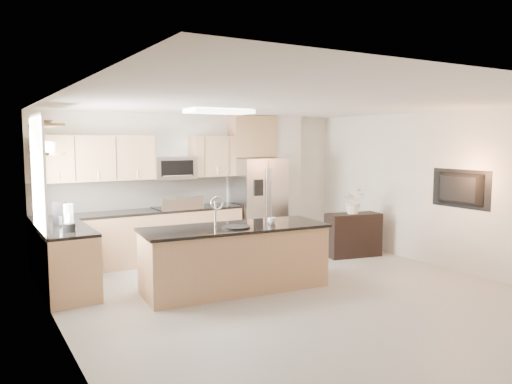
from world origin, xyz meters
TOP-DOWN VIEW (x-y plane):
  - floor at (0.00, 0.00)m, footprint 6.50×6.50m
  - ceiling at (0.00, 0.00)m, footprint 6.00×6.50m
  - wall_back at (0.00, 3.25)m, footprint 6.00×0.02m
  - wall_left at (-3.00, 0.00)m, footprint 0.02×6.50m
  - wall_right at (3.00, 0.00)m, footprint 0.02×6.50m
  - back_counter at (-1.23, 2.93)m, footprint 3.55×0.66m
  - left_counter at (-2.67, 1.85)m, footprint 0.66×1.50m
  - range at (-0.60, 2.92)m, footprint 0.76×0.64m
  - upper_cabinets at (-1.30, 3.09)m, footprint 3.50×0.33m
  - microwave at (-0.60, 3.04)m, footprint 0.76×0.40m
  - refrigerator at (1.06, 2.87)m, footprint 0.92×0.78m
  - partition_column at (1.82, 3.10)m, footprint 0.60×0.30m
  - window at (-2.98, 1.85)m, footprint 0.04×1.15m
  - shelf_lower at (-2.85, 1.95)m, footprint 0.30×1.20m
  - shelf_upper at (-2.85, 1.95)m, footprint 0.30×1.20m
  - ceiling_fixture at (-0.40, 1.60)m, footprint 1.00×0.50m
  - island at (-0.57, 0.79)m, footprint 2.71×1.19m
  - credenza at (2.26, 1.49)m, footprint 1.05×0.60m
  - cup at (-0.03, 0.67)m, footprint 0.15×0.15m
  - platter at (-0.62, 0.67)m, footprint 0.46×0.46m
  - blender at (-2.67, 1.50)m, footprint 0.16×0.16m
  - kettle at (-2.62, 1.73)m, footprint 0.22×0.22m
  - coffee_maker at (-2.69, 2.05)m, footprint 0.22×0.25m
  - bowl at (-2.85, 2.24)m, footprint 0.43×0.43m
  - flower_vase at (2.23, 1.46)m, footprint 0.63×0.55m
  - television at (2.91, -0.20)m, footprint 0.14×1.08m

SIDE VIEW (x-z plane):
  - floor at x=0.00m, z-range 0.00..0.00m
  - credenza at x=2.26m, z-range 0.00..0.79m
  - island at x=-0.57m, z-range -0.21..1.13m
  - left_counter at x=-2.67m, z-range 0.00..0.92m
  - back_counter at x=-1.23m, z-range -0.25..1.19m
  - range at x=-0.60m, z-range -0.10..1.04m
  - refrigerator at x=1.06m, z-range 0.00..1.78m
  - platter at x=-0.62m, z-range 0.91..0.94m
  - cup at x=-0.03m, z-range 0.91..1.01m
  - kettle at x=-2.62m, z-range 0.90..1.18m
  - blender at x=-2.67m, z-range 0.90..1.27m
  - coffee_maker at x=-2.69m, z-range 0.91..1.25m
  - flower_vase at x=2.23m, z-range 0.79..1.49m
  - wall_back at x=0.00m, z-range 0.00..2.60m
  - wall_left at x=-3.00m, z-range 0.00..2.60m
  - wall_right at x=3.00m, z-range 0.00..2.60m
  - partition_column at x=1.82m, z-range 0.00..2.60m
  - television at x=2.91m, z-range 1.04..1.66m
  - microwave at x=-0.60m, z-range 1.43..1.83m
  - window at x=-2.98m, z-range 0.83..2.47m
  - upper_cabinets at x=-1.30m, z-range 1.45..2.20m
  - shelf_lower at x=-2.85m, z-range 1.93..1.97m
  - shelf_upper at x=-2.85m, z-range 2.30..2.34m
  - bowl at x=-2.85m, z-range 2.34..2.43m
  - ceiling_fixture at x=-0.40m, z-range 2.53..2.59m
  - ceiling at x=0.00m, z-range 2.59..2.61m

